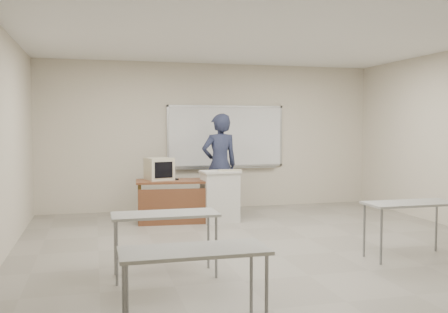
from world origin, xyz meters
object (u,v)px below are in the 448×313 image
object	(u,v)px
podium	(220,196)
crt_monitor	(159,169)
mouse	(204,178)
instructor_desk	(175,193)
presenter	(220,165)
keyboard	(230,170)
laptop	(167,176)
whiteboard	(226,137)

from	to	relation	value
podium	crt_monitor	bearing A→B (deg)	158.76
crt_monitor	mouse	bearing A→B (deg)	-22.61
podium	mouse	distance (m)	0.45
instructor_desk	presenter	bearing A→B (deg)	31.67
presenter	instructor_desk	bearing A→B (deg)	19.16
mouse	keyboard	world-z (taller)	keyboard
laptop	presenter	xyz separation A→B (m)	(1.04, 0.21, 0.16)
whiteboard	crt_monitor	xyz separation A→B (m)	(-1.56, -1.14, -0.53)
podium	mouse	xyz separation A→B (m)	(-0.26, 0.20, 0.31)
whiteboard	crt_monitor	size ratio (longest dim) A/B	5.13
podium	crt_monitor	world-z (taller)	crt_monitor
podium	mouse	bearing A→B (deg)	138.05
presenter	podium	bearing A→B (deg)	68.55
podium	laptop	distance (m)	1.03
mouse	presenter	distance (m)	0.58
keyboard	laptop	bearing A→B (deg)	162.44
laptop	keyboard	bearing A→B (deg)	-32.59
whiteboard	keyboard	bearing A→B (deg)	-102.43
whiteboard	podium	bearing A→B (deg)	-108.81
instructor_desk	mouse	bearing A→B (deg)	15.76
instructor_desk	mouse	xyz separation A→B (m)	(0.55, 0.11, 0.24)
instructor_desk	keyboard	distance (m)	1.06
instructor_desk	whiteboard	bearing A→B (deg)	51.17
podium	keyboard	size ratio (longest dim) A/B	2.19
mouse	keyboard	xyz separation A→B (m)	(0.41, -0.32, 0.16)
mouse	laptop	bearing A→B (deg)	-177.00
whiteboard	laptop	bearing A→B (deg)	-141.68
whiteboard	keyboard	xyz separation A→B (m)	(-0.35, -1.59, -0.55)
podium	keyboard	distance (m)	0.51
instructor_desk	presenter	distance (m)	1.15
laptop	keyboard	world-z (taller)	laptop
keyboard	instructor_desk	bearing A→B (deg)	174.40
whiteboard	presenter	xyz separation A→B (m)	(-0.36, -0.90, -0.51)
mouse	keyboard	size ratio (longest dim) A/B	0.24
podium	whiteboard	bearing A→B (deg)	67.08
podium	crt_monitor	xyz separation A→B (m)	(-1.06, 0.33, 0.49)
keyboard	presenter	bearing A→B (deg)	97.80
crt_monitor	laptop	distance (m)	0.21
laptop	keyboard	distance (m)	1.16
mouse	whiteboard	bearing A→B (deg)	76.02
keyboard	crt_monitor	bearing A→B (deg)	166.51
podium	presenter	world-z (taller)	presenter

